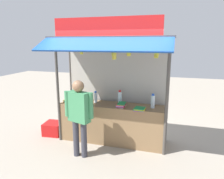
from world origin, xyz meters
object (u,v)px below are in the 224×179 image
(magazine_stack_center, at_px, (121,105))
(water_bottle_front_right, at_px, (96,97))
(banana_bunch_inner_right, at_px, (114,56))
(water_bottle_back_left, at_px, (120,98))
(magazine_stack_rear_center, at_px, (140,109))
(banana_bunch_rightmost, at_px, (157,54))
(magazine_stack_right, at_px, (70,101))
(vendor_person, at_px, (79,112))
(plastic_crate, at_px, (54,128))
(banana_bunch_inner_left, at_px, (129,52))
(banana_bunch_leftmost, at_px, (81,51))
(water_bottle_mid_left, at_px, (153,101))

(magazine_stack_center, bearing_deg, water_bottle_front_right, 166.95)
(magazine_stack_center, height_order, banana_bunch_inner_right, banana_bunch_inner_right)
(water_bottle_back_left, distance_m, magazine_stack_rear_center, 0.61)
(water_bottle_back_left, distance_m, banana_bunch_rightmost, 1.39)
(water_bottle_front_right, distance_m, magazine_stack_right, 0.61)
(banana_bunch_inner_right, distance_m, vendor_person, 1.30)
(magazine_stack_rear_center, distance_m, plastic_crate, 2.32)
(water_bottle_back_left, relative_size, banana_bunch_inner_left, 1.27)
(banana_bunch_inner_right, bearing_deg, banana_bunch_leftmost, -179.93)
(banana_bunch_leftmost, height_order, vendor_person, banana_bunch_leftmost)
(water_bottle_front_right, xyz_separation_m, banana_bunch_rightmost, (1.39, -0.44, 1.04))
(water_bottle_mid_left, bearing_deg, magazine_stack_rear_center, -137.52)
(water_bottle_front_right, xyz_separation_m, magazine_stack_center, (0.65, -0.15, -0.09))
(banana_bunch_rightmost, height_order, banana_bunch_leftmost, same)
(water_bottle_front_right, bearing_deg, water_bottle_mid_left, -2.08)
(banana_bunch_leftmost, bearing_deg, water_bottle_back_left, 34.85)
(water_bottle_mid_left, xyz_separation_m, magazine_stack_right, (-1.90, -0.10, -0.11))
(water_bottle_back_left, relative_size, vendor_person, 0.20)
(magazine_stack_right, relative_size, plastic_crate, 0.70)
(water_bottle_mid_left, bearing_deg, banana_bunch_inner_left, -139.02)
(magazine_stack_rear_center, height_order, magazine_stack_right, magazine_stack_right)
(water_bottle_mid_left, bearing_deg, water_bottle_front_right, 177.92)
(water_bottle_back_left, height_order, magazine_stack_right, water_bottle_back_left)
(magazine_stack_rear_center, bearing_deg, banana_bunch_leftmost, -171.75)
(banana_bunch_inner_right, xyz_separation_m, banana_bunch_inner_left, (0.29, -0.00, 0.07))
(vendor_person, distance_m, plastic_crate, 1.56)
(water_bottle_back_left, xyz_separation_m, magazine_stack_right, (-1.15, -0.18, -0.12))
(water_bottle_back_left, bearing_deg, water_bottle_mid_left, -6.49)
(magazine_stack_right, xyz_separation_m, banana_bunch_inner_left, (1.45, -0.30, 1.16))
(water_bottle_mid_left, relative_size, vendor_person, 0.20)
(banana_bunch_rightmost, bearing_deg, magazine_stack_center, 158.27)
(water_bottle_mid_left, distance_m, magazine_stack_rear_center, 0.35)
(magazine_stack_center, height_order, banana_bunch_rightmost, banana_bunch_rightmost)
(magazine_stack_rear_center, distance_m, banana_bunch_leftmost, 1.69)
(water_bottle_back_left, xyz_separation_m, magazine_stack_rear_center, (0.51, -0.31, -0.13))
(banana_bunch_inner_left, bearing_deg, banana_bunch_rightmost, 0.22)
(banana_bunch_rightmost, xyz_separation_m, banana_bunch_inner_right, (-0.81, -0.00, -0.04))
(magazine_stack_right, distance_m, banana_bunch_leftmost, 1.29)
(water_bottle_front_right, bearing_deg, magazine_stack_rear_center, -14.09)
(magazine_stack_rear_center, relative_size, vendor_person, 0.17)
(banana_bunch_inner_right, relative_size, banana_bunch_leftmost, 1.40)
(water_bottle_back_left, bearing_deg, plastic_crate, -175.10)
(banana_bunch_rightmost, relative_size, plastic_crate, 0.65)
(banana_bunch_inner_right, relative_size, vendor_person, 0.21)
(banana_bunch_rightmost, bearing_deg, plastic_crate, 172.31)
(banana_bunch_leftmost, bearing_deg, vendor_person, -76.17)
(magazine_stack_right, xyz_separation_m, banana_bunch_inner_right, (1.15, -0.30, 1.09))
(water_bottle_back_left, bearing_deg, banana_bunch_leftmost, -145.15)
(water_bottle_front_right, distance_m, water_bottle_mid_left, 1.32)
(magazine_stack_center, xyz_separation_m, magazine_stack_right, (-1.23, 0.01, -0.01))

